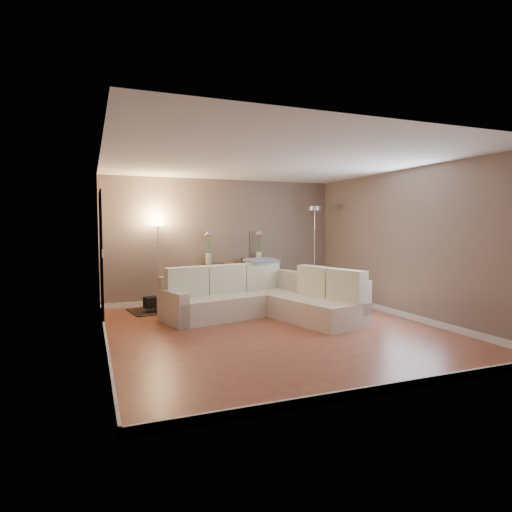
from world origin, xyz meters
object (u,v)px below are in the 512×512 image
object	(u,v)px
floor_lamp_lit	(158,247)
floor_lamp_unlit	(315,234)
sectional_sofa	(262,298)
console_table	(230,280)

from	to	relation	value
floor_lamp_lit	floor_lamp_unlit	size ratio (longest dim) A/B	0.83
sectional_sofa	floor_lamp_unlit	bearing A→B (deg)	35.75
sectional_sofa	console_table	distance (m)	1.69
floor_lamp_unlit	console_table	bearing A→B (deg)	166.59
sectional_sofa	console_table	xyz separation A→B (m)	(-0.04, 1.69, 0.12)
floor_lamp_lit	floor_lamp_unlit	distance (m)	3.34
sectional_sofa	floor_lamp_lit	xyz separation A→B (m)	(-1.57, 1.59, 0.86)
sectional_sofa	floor_lamp_unlit	world-z (taller)	floor_lamp_unlit
floor_lamp_unlit	floor_lamp_lit	bearing A→B (deg)	174.24
sectional_sofa	floor_lamp_lit	world-z (taller)	floor_lamp_lit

